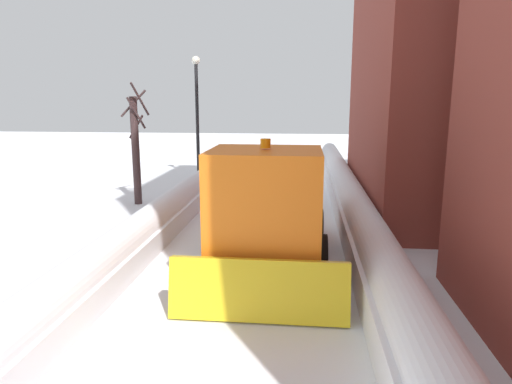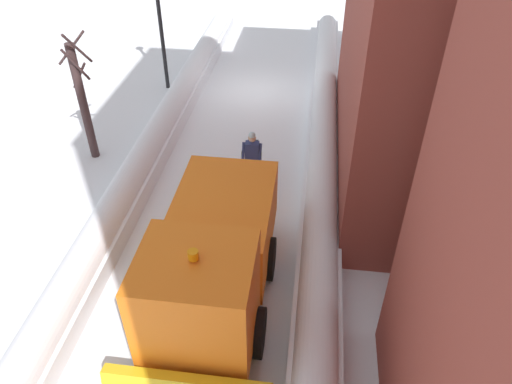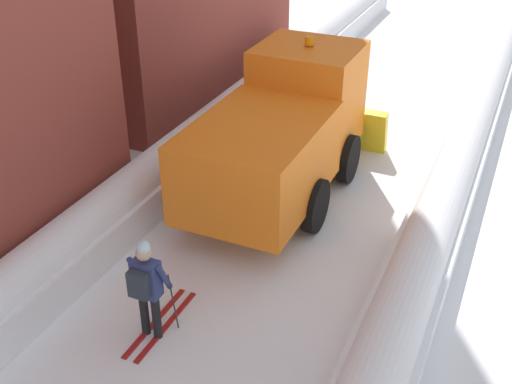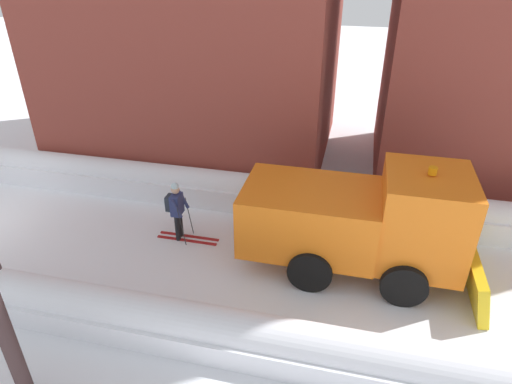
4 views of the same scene
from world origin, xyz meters
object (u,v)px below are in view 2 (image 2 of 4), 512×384
object	(u,v)px
street_lamp	(158,1)
bare_tree_near	(83,100)
traffic_light_pole	(355,49)
plow_truck	(213,261)
skier	(252,155)

from	to	relation	value
street_lamp	bare_tree_near	xyz separation A→B (m)	(1.01, 5.59, -1.53)
traffic_light_pole	plow_truck	bearing A→B (deg)	70.79
bare_tree_near	street_lamp	bearing A→B (deg)	-100.22
plow_truck	street_lamp	xyz separation A→B (m)	(4.40, -11.45, 2.18)
skier	traffic_light_pole	world-z (taller)	traffic_light_pole
plow_truck	traffic_light_pole	xyz separation A→B (m)	(-3.22, -9.25, 1.46)
traffic_light_pole	street_lamp	size ratio (longest dim) A/B	0.71
traffic_light_pole	skier	bearing A→B (deg)	53.96
plow_truck	skier	world-z (taller)	plow_truck
skier	plow_truck	bearing A→B (deg)	87.96
street_lamp	bare_tree_near	bearing A→B (deg)	79.78
skier	traffic_light_pole	bearing A→B (deg)	-126.04
traffic_light_pole	street_lamp	distance (m)	7.96
plow_truck	bare_tree_near	distance (m)	7.99
skier	street_lamp	bearing A→B (deg)	-54.32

